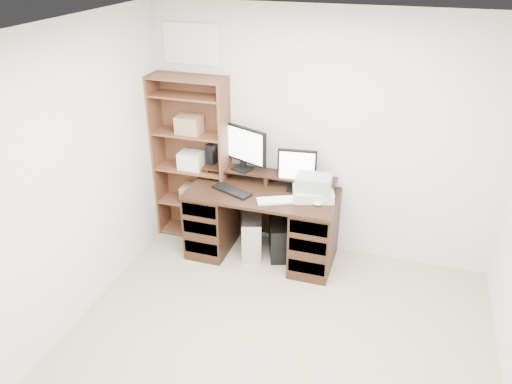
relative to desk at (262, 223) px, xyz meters
The scene contains 14 objects.
room 1.92m from the desk, 73.10° to the right, with size 3.54×4.04×2.54m.
desk is the anchor object (origin of this frame).
riser_shelf 0.50m from the desk, 90.00° to the left, with size 1.40×0.22×0.12m.
monitor_wide 0.82m from the desk, 142.65° to the left, with size 0.55×0.26×0.46m.
monitor_small 0.68m from the desk, 27.47° to the left, with size 0.39×0.16×0.42m.
speaker 0.91m from the desk, 158.96° to the left, with size 0.09×0.09×0.22m, color black.
keyboard_black 0.48m from the desk, 162.04° to the right, with size 0.43×0.14×0.02m, color black.
keyboard_white 0.46m from the desk, 30.82° to the right, with size 0.46×0.14×0.02m, color white.
mouse 0.70m from the desk, 10.99° to the right, with size 0.09×0.06×0.04m, color silver.
printer 0.65m from the desk, ahead, with size 0.39×0.29×0.10m, color beige.
basket 0.73m from the desk, ahead, with size 0.33×0.23×0.14m, color #969AA0.
tower_silver 0.20m from the desk, behind, with size 0.20×0.45×0.45m, color silver.
tower_black 0.26m from the desk, 13.91° to the left, with size 0.29×0.42×0.39m.
bookshelf 1.02m from the desk, 165.94° to the left, with size 0.80×0.30×1.80m.
Camera 1 is at (0.79, -2.60, 3.02)m, focal length 35.00 mm.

